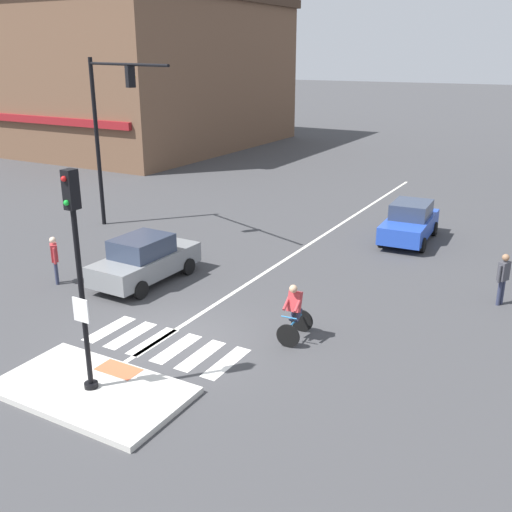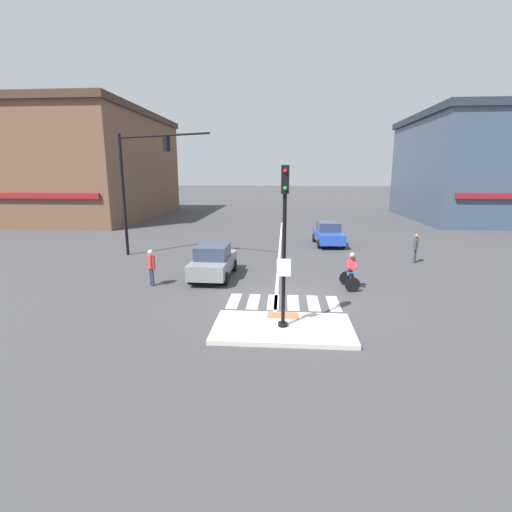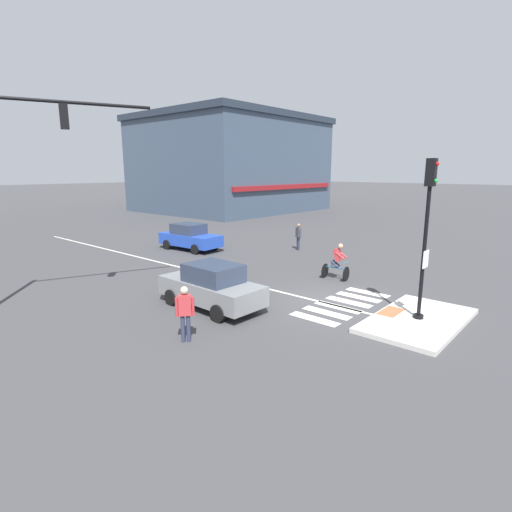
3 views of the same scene
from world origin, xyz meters
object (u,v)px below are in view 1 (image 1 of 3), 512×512
(signal_pole, at_px, (78,263))
(pedestrian_waiting_far_side, at_px, (503,275))
(pedestrian_at_curb_left, at_px, (55,256))
(traffic_light_mast, at_px, (108,119))
(car_grey_westbound_near, at_px, (145,260))
(car_blue_eastbound_far, at_px, (410,222))
(cyclist, at_px, (295,311))

(signal_pole, relative_size, pedestrian_waiting_far_side, 3.05)
(pedestrian_at_curb_left, bearing_deg, signal_pole, -37.18)
(traffic_light_mast, height_order, car_grey_westbound_near, traffic_light_mast)
(signal_pole, relative_size, traffic_light_mast, 0.70)
(car_grey_westbound_near, bearing_deg, pedestrian_waiting_far_side, 19.76)
(pedestrian_waiting_far_side, bearing_deg, traffic_light_mast, 178.64)
(car_blue_eastbound_far, xyz_separation_m, cyclist, (-0.20, -10.56, 0.06))
(car_blue_eastbound_far, bearing_deg, pedestrian_waiting_far_side, -50.03)
(traffic_light_mast, distance_m, car_grey_westbound_near, 7.89)
(traffic_light_mast, distance_m, pedestrian_waiting_far_side, 16.63)
(traffic_light_mast, height_order, pedestrian_waiting_far_side, traffic_light_mast)
(pedestrian_at_curb_left, bearing_deg, traffic_light_mast, 114.44)
(signal_pole, bearing_deg, car_grey_westbound_near, 119.19)
(signal_pole, height_order, car_blue_eastbound_far, signal_pole)
(car_grey_westbound_near, bearing_deg, pedestrian_at_curb_left, -147.22)
(car_grey_westbound_near, height_order, pedestrian_at_curb_left, pedestrian_at_curb_left)
(signal_pole, xyz_separation_m, traffic_light_mast, (-8.69, 10.48, 1.64))
(cyclist, xyz_separation_m, pedestrian_waiting_far_side, (4.55, 5.36, 0.11))
(signal_pole, height_order, cyclist, signal_pole)
(traffic_light_mast, bearing_deg, car_blue_eastbound_far, 22.17)
(signal_pole, xyz_separation_m, pedestrian_at_curb_left, (-5.99, 4.54, -2.23))
(traffic_light_mast, bearing_deg, car_grey_westbound_near, -39.44)
(pedestrian_at_curb_left, distance_m, pedestrian_waiting_far_side, 14.57)
(car_grey_westbound_near, height_order, cyclist, cyclist)
(signal_pole, distance_m, pedestrian_at_curb_left, 7.84)
(car_grey_westbound_near, distance_m, pedestrian_waiting_far_side, 11.61)
(car_grey_westbound_near, height_order, car_blue_eastbound_far, same)
(cyclist, bearing_deg, pedestrian_at_curb_left, -178.74)
(traffic_light_mast, distance_m, cyclist, 13.55)
(traffic_light_mast, xyz_separation_m, car_grey_westbound_near, (5.24, -4.31, -4.04))
(car_blue_eastbound_far, relative_size, cyclist, 2.50)
(signal_pole, height_order, pedestrian_at_curb_left, signal_pole)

